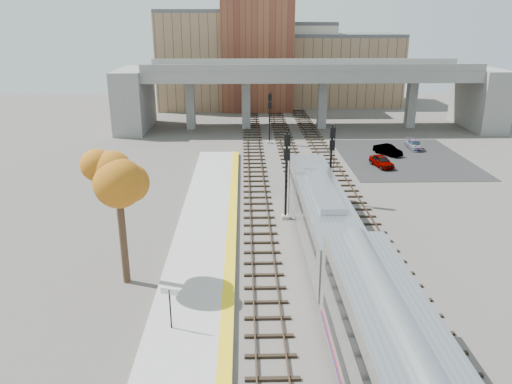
# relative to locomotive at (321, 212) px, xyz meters

# --- Properties ---
(ground) EXTENTS (160.00, 160.00, 0.00)m
(ground) POSITION_rel_locomotive_xyz_m (-1.00, -5.58, -2.28)
(ground) COLOR #47423D
(ground) RESTS_ON ground
(platform) EXTENTS (4.50, 60.00, 0.35)m
(platform) POSITION_rel_locomotive_xyz_m (-8.25, -5.58, -2.10)
(platform) COLOR #9E9E99
(platform) RESTS_ON ground
(yellow_strip) EXTENTS (0.70, 60.00, 0.01)m
(yellow_strip) POSITION_rel_locomotive_xyz_m (-6.35, -5.58, -1.92)
(yellow_strip) COLOR yellow
(yellow_strip) RESTS_ON platform
(tracks) EXTENTS (10.70, 95.00, 0.25)m
(tracks) POSITION_rel_locomotive_xyz_m (-0.07, 6.92, -2.20)
(tracks) COLOR black
(tracks) RESTS_ON ground
(overpass) EXTENTS (54.00, 12.00, 9.50)m
(overpass) POSITION_rel_locomotive_xyz_m (3.92, 39.42, 3.53)
(overpass) COLOR slate
(overpass) RESTS_ON ground
(buildings_far) EXTENTS (43.00, 21.00, 20.60)m
(buildings_far) POSITION_rel_locomotive_xyz_m (0.26, 60.99, 5.60)
(buildings_far) COLOR #8F7053
(buildings_far) RESTS_ON ground
(parking_lot) EXTENTS (14.00, 18.00, 0.04)m
(parking_lot) POSITION_rel_locomotive_xyz_m (13.00, 22.42, -2.26)
(parking_lot) COLOR black
(parking_lot) RESTS_ON ground
(locomotive) EXTENTS (3.02, 19.05, 4.10)m
(locomotive) POSITION_rel_locomotive_xyz_m (0.00, 0.00, 0.00)
(locomotive) COLOR #A8AAB2
(locomotive) RESTS_ON ground
(signal_mast_near) EXTENTS (0.60, 0.64, 7.09)m
(signal_mast_near) POSITION_rel_locomotive_xyz_m (-2.10, 4.38, 1.25)
(signal_mast_near) COLOR #9E9E99
(signal_mast_near) RESTS_ON ground
(signal_mast_mid) EXTENTS (0.60, 0.64, 6.83)m
(signal_mast_mid) POSITION_rel_locomotive_xyz_m (2.00, 8.02, 1.07)
(signal_mast_mid) COLOR #9E9E99
(signal_mast_mid) RESTS_ON ground
(signal_mast_far) EXTENTS (0.60, 0.64, 6.47)m
(signal_mast_far) POSITION_rel_locomotive_xyz_m (-2.10, 29.84, 0.82)
(signal_mast_far) COLOR #9E9E99
(signal_mast_far) RESTS_ON ground
(station_sign) EXTENTS (0.88, 0.29, 2.27)m
(station_sign) POSITION_rel_locomotive_xyz_m (-9.15, -10.84, -0.30)
(station_sign) COLOR black
(station_sign) RESTS_ON platform
(tree) EXTENTS (3.60, 3.60, 9.15)m
(tree) POSITION_rel_locomotive_xyz_m (-12.59, -5.43, 4.51)
(tree) COLOR #382619
(tree) RESTS_ON ground
(car_a) EXTENTS (2.30, 3.89, 1.24)m
(car_a) POSITION_rel_locomotive_xyz_m (9.46, 18.78, -1.62)
(car_a) COLOR #99999E
(car_a) RESTS_ON parking_lot
(car_b) EXTENTS (3.00, 3.76, 1.20)m
(car_b) POSITION_rel_locomotive_xyz_m (11.49, 23.71, -1.64)
(car_b) COLOR #99999E
(car_b) RESTS_ON parking_lot
(car_c) EXTENTS (1.51, 3.68, 1.07)m
(car_c) POSITION_rel_locomotive_xyz_m (15.56, 26.46, -1.70)
(car_c) COLOR #99999E
(car_c) RESTS_ON parking_lot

